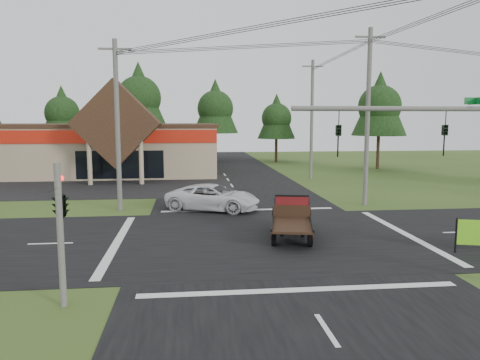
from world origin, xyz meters
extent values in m
plane|color=#364E1C|center=(0.00, 0.00, 0.00)|extent=(120.00, 120.00, 0.00)
cube|color=black|center=(0.00, 0.00, 0.01)|extent=(12.00, 120.00, 0.02)
cube|color=black|center=(0.00, 0.00, 0.01)|extent=(120.00, 12.00, 0.02)
cube|color=black|center=(-14.00, 19.00, 0.01)|extent=(28.00, 14.00, 0.02)
cube|color=tan|center=(-16.00, 30.00, 2.50)|extent=(30.00, 15.00, 5.00)
cube|color=#322214|center=(-16.00, 30.00, 5.05)|extent=(30.40, 15.40, 0.30)
cube|color=maroon|center=(-16.00, 22.45, 4.10)|extent=(30.00, 0.12, 1.20)
cube|color=#322214|center=(-10.00, 21.50, 5.30)|extent=(7.78, 4.00, 7.78)
cylinder|color=tan|center=(-12.20, 19.80, 2.00)|extent=(0.40, 0.40, 4.00)
cylinder|color=tan|center=(-7.80, 19.80, 2.00)|extent=(0.40, 0.40, 4.00)
cube|color=black|center=(-10.00, 22.48, 1.50)|extent=(8.00, 0.08, 2.60)
cylinder|color=#595651|center=(3.50, -7.50, 6.00)|extent=(8.00, 0.16, 0.16)
imported|color=black|center=(4.50, -7.50, 5.00)|extent=(0.16, 0.20, 1.00)
imported|color=black|center=(1.00, -7.50, 5.00)|extent=(0.16, 0.20, 1.00)
cube|color=#0C6626|center=(5.50, -7.50, 6.25)|extent=(0.80, 0.04, 0.22)
cylinder|color=#595651|center=(-7.50, -7.50, 2.20)|extent=(0.20, 0.20, 4.40)
imported|color=black|center=(-7.50, -7.30, 3.70)|extent=(0.53, 2.48, 1.00)
sphere|color=#FF0C0C|center=(-7.50, -7.15, 3.90)|extent=(0.18, 0.18, 0.18)
cylinder|color=#595651|center=(-8.00, 8.00, 5.25)|extent=(0.30, 0.30, 10.50)
cube|color=#595651|center=(-8.00, 8.00, 9.90)|extent=(2.00, 0.12, 0.12)
cylinder|color=#595651|center=(8.00, 8.00, 5.75)|extent=(0.30, 0.30, 11.50)
cube|color=#595651|center=(8.00, 8.00, 10.90)|extent=(2.00, 0.12, 0.12)
cylinder|color=#595651|center=(8.00, 22.00, 5.60)|extent=(0.30, 0.30, 11.20)
cube|color=#595651|center=(8.00, 22.00, 10.60)|extent=(2.00, 0.12, 0.12)
cylinder|color=#332316|center=(-20.00, 42.00, 1.75)|extent=(0.36, 0.36, 3.50)
cone|color=black|center=(-20.00, 42.00, 6.80)|extent=(5.60, 5.60, 6.60)
sphere|color=black|center=(-20.00, 42.00, 6.50)|extent=(4.40, 4.40, 4.40)
cylinder|color=#332316|center=(-10.00, 41.00, 2.27)|extent=(0.36, 0.36, 4.55)
cone|color=black|center=(-10.00, 41.00, 8.84)|extent=(7.28, 7.28, 8.58)
sphere|color=black|center=(-10.00, 41.00, 8.45)|extent=(5.72, 5.72, 5.72)
cylinder|color=#332316|center=(0.00, 42.00, 1.92)|extent=(0.36, 0.36, 3.85)
cone|color=black|center=(0.00, 42.00, 7.48)|extent=(6.16, 6.16, 7.26)
sphere|color=black|center=(0.00, 42.00, 7.15)|extent=(4.84, 4.84, 4.84)
cylinder|color=#332316|center=(8.00, 40.00, 1.57)|extent=(0.36, 0.36, 3.15)
cone|color=black|center=(8.00, 40.00, 6.12)|extent=(5.04, 5.04, 5.94)
sphere|color=black|center=(8.00, 40.00, 5.85)|extent=(3.96, 3.96, 3.96)
cylinder|color=#332316|center=(18.00, 30.00, 1.92)|extent=(0.36, 0.36, 3.85)
cone|color=black|center=(18.00, 30.00, 7.48)|extent=(6.16, 6.16, 7.26)
sphere|color=black|center=(18.00, 30.00, 7.15)|extent=(4.84, 4.84, 4.84)
imported|color=silver|center=(-2.16, 7.28, 0.81)|extent=(6.42, 4.64, 1.62)
camera|label=1|loc=(-3.64, -21.67, 5.66)|focal=35.00mm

